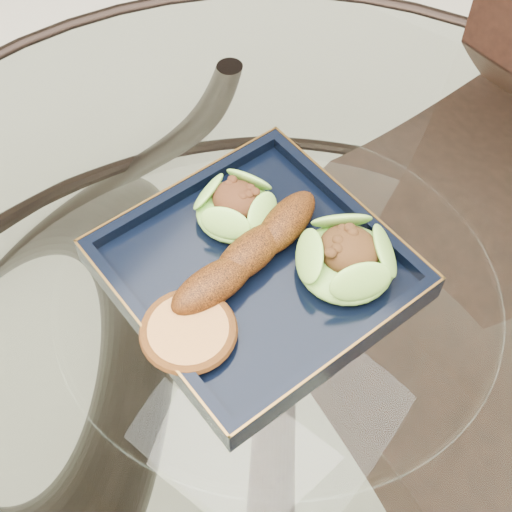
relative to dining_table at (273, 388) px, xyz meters
The scene contains 7 objects.
dining_table is the anchor object (origin of this frame).
dining_chair 0.40m from the dining_table, 74.47° to the left, with size 0.48×0.48×0.92m.
navy_plate 0.18m from the dining_table, 148.83° to the left, with size 0.27×0.27×0.02m, color black.
lettuce_wrap_left 0.23m from the dining_table, 146.98° to the left, with size 0.09×0.09×0.03m, color #5D962B.
lettuce_wrap_right 0.22m from the dining_table, 70.43° to the left, with size 0.10×0.10×0.04m, color #589B2D.
roasted_plantain 0.21m from the dining_table, 152.19° to the left, with size 0.19×0.04×0.04m, color #5D2909.
crumb_patty 0.21m from the dining_table, 123.13° to the right, with size 0.08×0.08×0.02m, color #C27840.
Camera 1 is at (0.20, -0.30, 1.39)m, focal length 50.00 mm.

